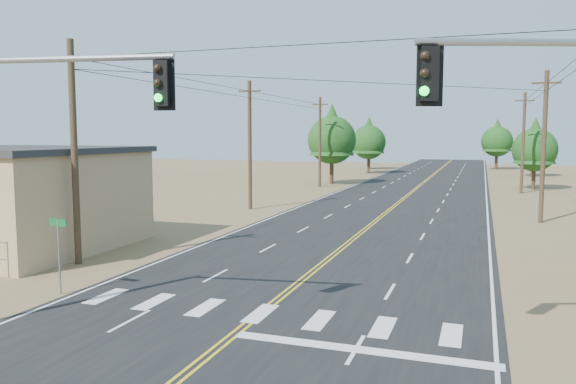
% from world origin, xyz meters
% --- Properties ---
extents(road, '(15.00, 200.00, 0.02)m').
position_xyz_m(road, '(0.00, 30.00, 0.01)').
color(road, black).
rests_on(road, ground).
extents(utility_pole_left_near, '(1.80, 0.30, 10.00)m').
position_xyz_m(utility_pole_left_near, '(-10.50, 12.00, 5.12)').
color(utility_pole_left_near, '#4C3826').
rests_on(utility_pole_left_near, ground).
extents(utility_pole_left_mid, '(1.80, 0.30, 10.00)m').
position_xyz_m(utility_pole_left_mid, '(-10.50, 32.00, 5.12)').
color(utility_pole_left_mid, '#4C3826').
rests_on(utility_pole_left_mid, ground).
extents(utility_pole_left_far, '(1.80, 0.30, 10.00)m').
position_xyz_m(utility_pole_left_far, '(-10.50, 52.00, 5.12)').
color(utility_pole_left_far, '#4C3826').
rests_on(utility_pole_left_far, ground).
extents(utility_pole_right_mid, '(1.80, 0.30, 10.00)m').
position_xyz_m(utility_pole_right_mid, '(10.50, 32.00, 5.12)').
color(utility_pole_right_mid, '#4C3826').
rests_on(utility_pole_right_mid, ground).
extents(utility_pole_right_far, '(1.80, 0.30, 10.00)m').
position_xyz_m(utility_pole_right_far, '(10.50, 52.00, 5.12)').
color(utility_pole_right_far, '#4C3826').
rests_on(utility_pole_right_far, ground).
extents(signal_mast_left, '(6.85, 1.36, 8.17)m').
position_xyz_m(signal_mast_left, '(-6.04, 4.31, 5.53)').
color(signal_mast_left, gray).
rests_on(signal_mast_left, ground).
extents(street_sign, '(0.83, 0.12, 2.80)m').
position_xyz_m(street_sign, '(-7.80, 7.76, 1.87)').
color(street_sign, gray).
rests_on(street_sign, ground).
extents(tree_left_near, '(5.70, 5.70, 9.50)m').
position_xyz_m(tree_left_near, '(-10.21, 56.22, 5.81)').
color(tree_left_near, '#3F2D1E').
rests_on(tree_left_near, ground).
extents(tree_left_mid, '(5.15, 5.15, 8.58)m').
position_xyz_m(tree_left_mid, '(-9.63, 76.02, 5.25)').
color(tree_left_mid, '#3F2D1E').
rests_on(tree_left_mid, ground).
extents(tree_left_far, '(4.65, 4.65, 7.75)m').
position_xyz_m(tree_left_far, '(-11.51, 86.42, 4.74)').
color(tree_left_far, '#3F2D1E').
rests_on(tree_left_far, ground).
extents(tree_right_near, '(4.62, 4.62, 7.71)m').
position_xyz_m(tree_right_near, '(11.98, 56.72, 4.71)').
color(tree_right_near, '#3F2D1E').
rests_on(tree_right_near, ground).
extents(tree_right_mid, '(4.59, 4.59, 7.65)m').
position_xyz_m(tree_right_mid, '(13.39, 77.30, 4.68)').
color(tree_right_mid, '#3F2D1E').
rests_on(tree_right_mid, ground).
extents(tree_right_far, '(5.15, 5.15, 8.58)m').
position_xyz_m(tree_right_far, '(9.00, 93.03, 5.24)').
color(tree_right_far, '#3F2D1E').
rests_on(tree_right_far, ground).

